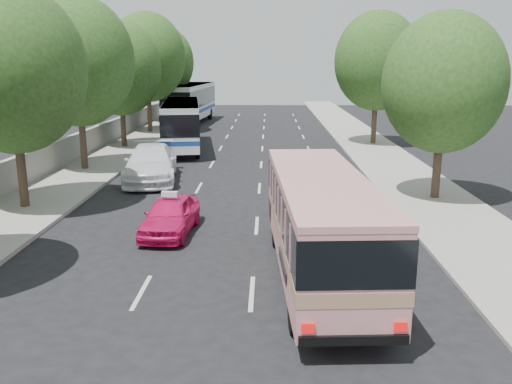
{
  "coord_description": "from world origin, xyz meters",
  "views": [
    {
      "loc": [
        1.41,
        -15.11,
        5.91
      ],
      "look_at": [
        1.01,
        2.64,
        1.6
      ],
      "focal_mm": 38.0,
      "sensor_mm": 36.0,
      "label": 1
    }
  ],
  "objects_px": {
    "tour_coach_front": "(182,121)",
    "pink_taxi": "(170,215)",
    "tour_coach_rear": "(190,100)",
    "pink_bus": "(320,216)",
    "white_pickup": "(151,163)"
  },
  "relations": [
    {
      "from": "pink_taxi",
      "to": "tour_coach_front",
      "type": "distance_m",
      "value": 18.86
    },
    {
      "from": "white_pickup",
      "to": "pink_taxi",
      "type": "bearing_deg",
      "value": -81.62
    },
    {
      "from": "pink_bus",
      "to": "pink_taxi",
      "type": "bearing_deg",
      "value": 137.9
    },
    {
      "from": "tour_coach_front",
      "to": "pink_bus",
      "type": "bearing_deg",
      "value": -79.83
    },
    {
      "from": "pink_taxi",
      "to": "tour_coach_rear",
      "type": "distance_m",
      "value": 34.61
    },
    {
      "from": "white_pickup",
      "to": "tour_coach_front",
      "type": "relative_size",
      "value": 0.55
    },
    {
      "from": "pink_bus",
      "to": "tour_coach_rear",
      "type": "height_order",
      "value": "tour_coach_rear"
    },
    {
      "from": "tour_coach_rear",
      "to": "pink_bus",
      "type": "bearing_deg",
      "value": -72.75
    },
    {
      "from": "tour_coach_front",
      "to": "white_pickup",
      "type": "bearing_deg",
      "value": -97.87
    },
    {
      "from": "tour_coach_front",
      "to": "pink_taxi",
      "type": "bearing_deg",
      "value": -90.23
    },
    {
      "from": "pink_taxi",
      "to": "white_pickup",
      "type": "height_order",
      "value": "white_pickup"
    },
    {
      "from": "pink_bus",
      "to": "pink_taxi",
      "type": "relative_size",
      "value": 2.36
    },
    {
      "from": "white_pickup",
      "to": "tour_coach_rear",
      "type": "relative_size",
      "value": 0.48
    },
    {
      "from": "pink_bus",
      "to": "tour_coach_rear",
      "type": "relative_size",
      "value": 0.73
    },
    {
      "from": "pink_bus",
      "to": "white_pickup",
      "type": "xyz_separation_m",
      "value": [
        -7.34,
        12.48,
        -0.93
      ]
    }
  ]
}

